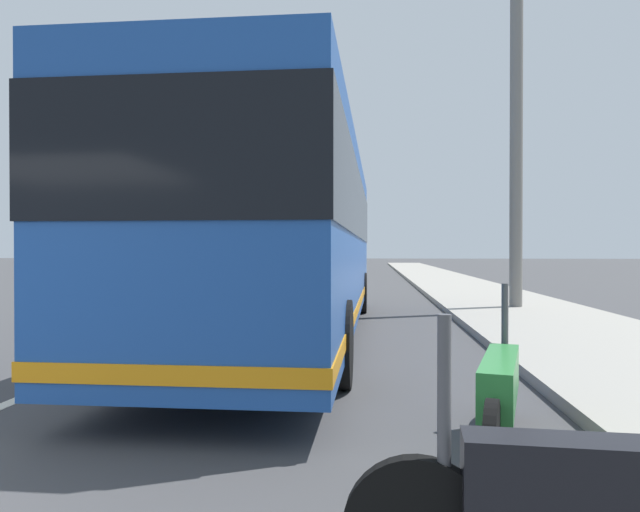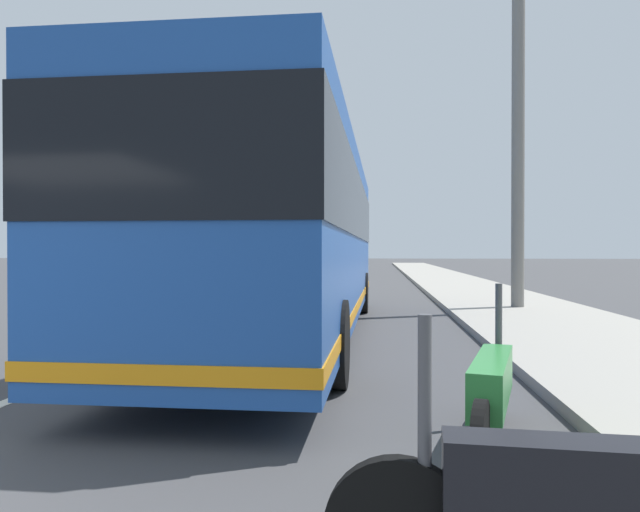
{
  "view_description": "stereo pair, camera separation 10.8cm",
  "coord_description": "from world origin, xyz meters",
  "px_view_note": "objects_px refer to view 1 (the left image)",
  "views": [
    {
      "loc": [
        -1.85,
        -3.67,
        1.55
      ],
      "look_at": [
        9.46,
        -2.65,
        1.44
      ],
      "focal_mm": 32.32,
      "sensor_mm": 36.0,
      "label": 1
    },
    {
      "loc": [
        -1.84,
        -3.78,
        1.55
      ],
      "look_at": [
        9.46,
        -2.65,
        1.44
      ],
      "focal_mm": 32.32,
      "sensor_mm": 36.0,
      "label": 2
    }
  ],
  "objects_px": {
    "motorcycle_angled": "(500,390)",
    "coach_bus": "(291,231)",
    "utility_pole": "(516,146)",
    "motorcycle_by_tree": "(599,509)",
    "car_ahead_same_lane": "(309,260)",
    "car_far_distant": "(286,263)"
  },
  "relations": [
    {
      "from": "motorcycle_by_tree",
      "to": "car_ahead_same_lane",
      "type": "distance_m",
      "value": 47.13
    },
    {
      "from": "coach_bus",
      "to": "motorcycle_angled",
      "type": "distance_m",
      "value": 6.53
    },
    {
      "from": "motorcycle_by_tree",
      "to": "motorcycle_angled",
      "type": "relative_size",
      "value": 0.93
    },
    {
      "from": "car_ahead_same_lane",
      "to": "motorcycle_by_tree",
      "type": "bearing_deg",
      "value": 3.34
    },
    {
      "from": "coach_bus",
      "to": "motorcycle_angled",
      "type": "relative_size",
      "value": 5.34
    },
    {
      "from": "motorcycle_by_tree",
      "to": "car_ahead_same_lane",
      "type": "xyz_separation_m",
      "value": [
        46.7,
        6.35,
        0.25
      ]
    },
    {
      "from": "car_ahead_same_lane",
      "to": "coach_bus",
      "type": "bearing_deg",
      "value": 1.41
    },
    {
      "from": "motorcycle_angled",
      "to": "utility_pole",
      "type": "bearing_deg",
      "value": 1.11
    },
    {
      "from": "car_far_distant",
      "to": "motorcycle_angled",
      "type": "bearing_deg",
      "value": 8.01
    },
    {
      "from": "car_ahead_same_lane",
      "to": "car_far_distant",
      "type": "bearing_deg",
      "value": -5.55
    },
    {
      "from": "motorcycle_angled",
      "to": "coach_bus",
      "type": "bearing_deg",
      "value": 38.05
    },
    {
      "from": "motorcycle_angled",
      "to": "utility_pole",
      "type": "relative_size",
      "value": 0.28
    },
    {
      "from": "car_ahead_same_lane",
      "to": "utility_pole",
      "type": "bearing_deg",
      "value": 10.35
    },
    {
      "from": "car_ahead_same_lane",
      "to": "utility_pole",
      "type": "relative_size",
      "value": 0.51
    },
    {
      "from": "motorcycle_angled",
      "to": "utility_pole",
      "type": "height_order",
      "value": "utility_pole"
    },
    {
      "from": "coach_bus",
      "to": "motorcycle_by_tree",
      "type": "bearing_deg",
      "value": -162.45
    },
    {
      "from": "utility_pole",
      "to": "motorcycle_by_tree",
      "type": "bearing_deg",
      "value": 167.8
    },
    {
      "from": "motorcycle_angled",
      "to": "car_far_distant",
      "type": "xyz_separation_m",
      "value": [
        33.24,
        6.63,
        0.26
      ]
    },
    {
      "from": "motorcycle_angled",
      "to": "car_ahead_same_lane",
      "type": "distance_m",
      "value": 45.09
    },
    {
      "from": "utility_pole",
      "to": "coach_bus",
      "type": "bearing_deg",
      "value": 131.24
    },
    {
      "from": "motorcycle_angled",
      "to": "car_ahead_same_lane",
      "type": "bearing_deg",
      "value": 23.55
    },
    {
      "from": "car_far_distant",
      "to": "utility_pole",
      "type": "xyz_separation_m",
      "value": [
        -22.9,
        -9.26,
        3.46
      ]
    }
  ]
}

